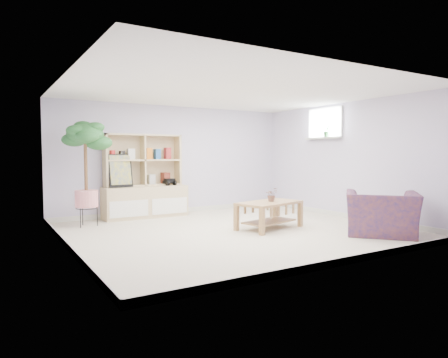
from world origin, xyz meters
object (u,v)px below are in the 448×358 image
storage_unit (145,176)px  floor_tree (86,173)px  coffee_table (269,215)px  armchair (381,211)px

storage_unit → floor_tree: (-1.30, -0.47, 0.10)m
coffee_table → armchair: armchair is taller
coffee_table → armchair: size_ratio=1.07×
storage_unit → floor_tree: bearing=-159.9°
floor_tree → armchair: 5.20m
floor_tree → armchair: floor_tree is taller
floor_tree → armchair: (3.95, -3.33, -0.57)m
armchair → coffee_table: bearing=-1.0°
storage_unit → armchair: size_ratio=1.58×
armchair → storage_unit: bearing=-6.7°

